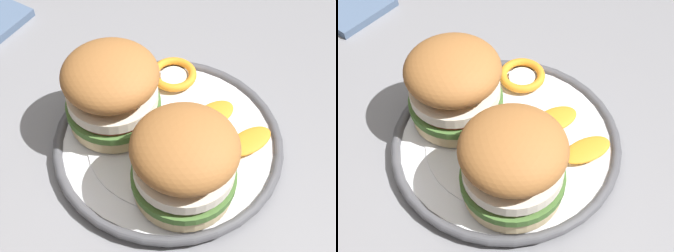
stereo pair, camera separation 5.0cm
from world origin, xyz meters
TOP-DOWN VIEW (x-y plane):
  - dining_table at (0.00, 0.00)m, footprint 1.31×0.85m
  - dinner_plate at (-0.06, 0.04)m, footprint 0.27×0.27m
  - sandwich_half_left at (-0.10, 0.10)m, footprint 0.15×0.15m
  - sandwich_half_right at (0.01, 0.04)m, footprint 0.15×0.15m
  - orange_peel_curled at (-0.03, -0.05)m, footprint 0.07×0.07m
  - orange_peel_strip_long at (-0.10, -0.01)m, footprint 0.06×0.07m
  - orange_peel_strip_short at (-0.15, 0.01)m, footprint 0.06×0.07m

SIDE VIEW (x-z plane):
  - dining_table at x=0.00m, z-range 0.27..1.01m
  - dinner_plate at x=-0.06m, z-range 0.74..0.76m
  - orange_peel_strip_long at x=-0.10m, z-range 0.76..0.77m
  - orange_peel_strip_short at x=-0.15m, z-range 0.76..0.77m
  - orange_peel_curled at x=-0.03m, z-range 0.76..0.77m
  - sandwich_half_left at x=-0.10m, z-range 0.76..0.86m
  - sandwich_half_right at x=0.01m, z-range 0.76..0.86m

